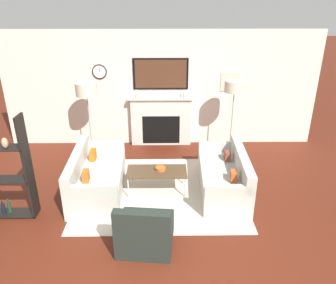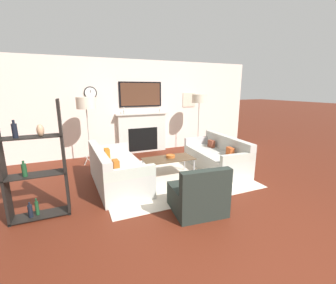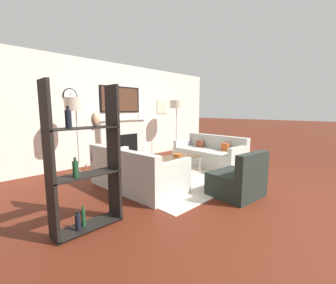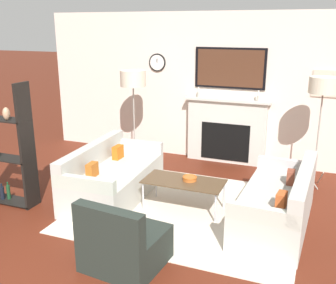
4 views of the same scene
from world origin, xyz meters
TOP-DOWN VIEW (x-y plane):
  - fireplace_wall at (0.00, 4.94)m, footprint 7.37×0.28m
  - area_rug at (0.00, 2.68)m, footprint 3.00×2.57m
  - couch_left at (-1.19, 2.68)m, footprint 0.96×1.85m
  - couch_right at (1.19, 2.68)m, footprint 0.89×1.83m
  - armchair at (-0.21, 1.17)m, footprint 0.84×0.79m
  - coffee_table at (-0.07, 2.67)m, footprint 1.10×0.54m
  - decorative_bowl at (-0.00, 2.72)m, footprint 0.20×0.20m
  - floor_lamp_left at (-1.57, 4.21)m, footprint 0.45×0.45m
  - floor_lamp_right at (1.57, 4.21)m, footprint 0.43×0.43m
  - shelf_unit at (-2.46, 1.97)m, footprint 0.82×0.28m

SIDE VIEW (x-z plane):
  - area_rug at x=0.00m, z-range 0.00..0.01m
  - armchair at x=-0.21m, z-range -0.13..0.65m
  - couch_right at x=1.19m, z-range -0.11..0.67m
  - couch_left at x=-1.19m, z-range -0.10..0.67m
  - coffee_table at x=-0.07m, z-range 0.18..0.61m
  - decorative_bowl at x=0.00m, z-range 0.42..0.48m
  - shelf_unit at x=-2.46m, z-range -0.05..1.70m
  - fireplace_wall at x=0.00m, z-range -0.12..2.58m
  - floor_lamp_left at x=-1.57m, z-range 0.69..2.39m
  - floor_lamp_right at x=1.57m, z-range 0.72..2.45m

